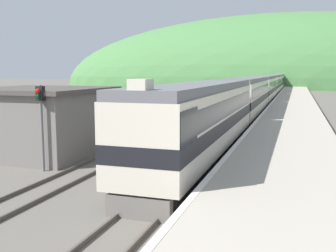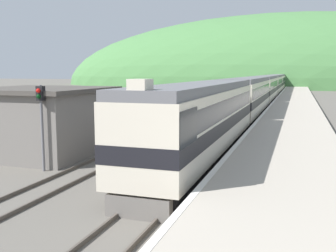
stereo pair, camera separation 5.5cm
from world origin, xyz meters
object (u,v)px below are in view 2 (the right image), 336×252
carriage_third (264,89)px  signal_post_siding (41,110)px  siding_train (228,92)px  express_train_lead_car (202,119)px  carriage_fourth (273,85)px  carriage_fifth (278,82)px  carriage_second (248,97)px

carriage_third → signal_post_siding: bearing=-98.6°
signal_post_siding → siding_train: bearing=87.3°
express_train_lead_car → siding_train: size_ratio=0.40×
express_train_lead_car → siding_train: 37.75m
express_train_lead_car → carriage_third: (0.00, 41.32, -0.01)m
carriage_fourth → carriage_fifth: size_ratio=1.00×
express_train_lead_car → signal_post_siding: bearing=-146.4°
carriage_fourth → carriage_fifth: 20.75m
carriage_second → carriage_fifth: same height
carriage_second → siding_train: (-4.98, 16.84, -0.45)m
carriage_third → carriage_fifth: bearing=90.0°
carriage_third → carriage_fourth: same height
carriage_second → signal_post_siding: 26.16m
carriage_fifth → carriage_second: bearing=-90.0°
carriage_fourth → signal_post_siding: bearing=-96.0°
express_train_lead_car → signal_post_siding: express_train_lead_car is taller
carriage_fourth → siding_train: (-4.98, -24.66, -0.45)m
carriage_second → carriage_fourth: (0.00, 41.51, 0.00)m
express_train_lead_car → carriage_fifth: (0.00, 82.83, -0.01)m
express_train_lead_car → carriage_fourth: 62.07m
carriage_second → carriage_fourth: bearing=90.0°
express_train_lead_car → carriage_fourth: (0.00, 62.07, -0.01)m
carriage_fifth → signal_post_siding: 87.74m
carriage_third → siding_train: bearing=-141.9°
carriage_third → signal_post_siding: (-6.98, -45.95, 0.70)m
carriage_fifth → siding_train: bearing=-96.3°
express_train_lead_car → carriage_third: express_train_lead_car is taller
carriage_fifth → carriage_third: bearing=-90.0°
carriage_third → signal_post_siding: 46.49m
express_train_lead_car → carriage_fifth: bearing=90.0°
signal_post_siding → carriage_fourth: bearing=84.0°
carriage_fourth → siding_train: 25.16m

